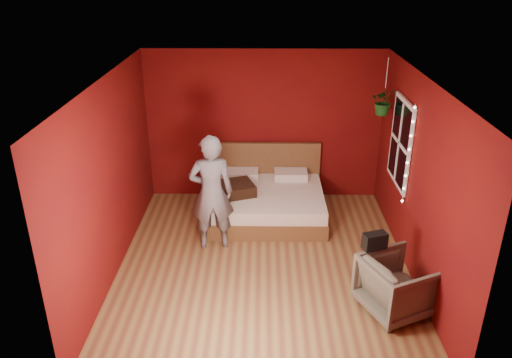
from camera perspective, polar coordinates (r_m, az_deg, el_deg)
floor at (r=7.10m, az=0.85°, el=-9.75°), size 4.50×4.50×0.00m
room_walls at (r=6.32m, az=0.94°, el=2.99°), size 4.04×4.54×2.62m
window at (r=7.49m, az=16.18°, el=4.01°), size 0.05×0.97×1.27m
fairy_lights at (r=7.01m, az=17.01°, el=2.52°), size 0.04×0.04×1.45m
bed at (r=8.26m, az=1.19°, el=-2.40°), size 1.87×1.59×1.03m
person at (r=7.14m, az=-5.11°, el=-1.60°), size 0.69×0.50×1.74m
armchair at (r=6.33m, az=15.81°, el=-11.63°), size 1.02×1.01×0.71m
handbag at (r=6.24m, az=13.42°, el=-6.90°), size 0.32×0.23×0.21m
throw_pillow at (r=7.98m, az=-2.20°, el=-1.09°), size 0.65×0.65×0.18m
hanging_plant at (r=7.89m, az=14.42°, el=8.59°), size 0.42×0.38×0.87m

